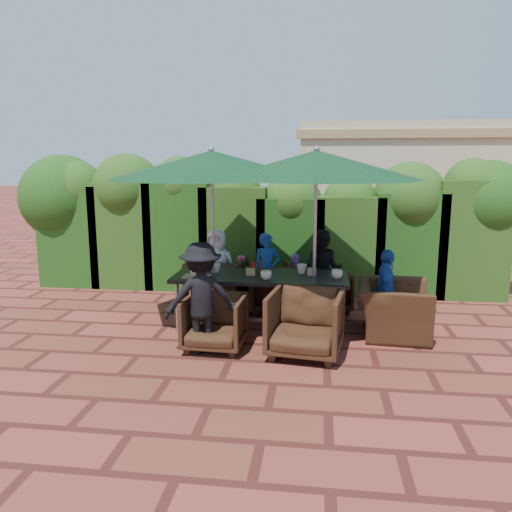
# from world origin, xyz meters

# --- Properties ---
(ground) EXTENTS (80.00, 80.00, 0.00)m
(ground) POSITION_xyz_m (0.00, 0.00, 0.00)
(ground) COLOR maroon
(ground) RESTS_ON ground
(dining_table) EXTENTS (2.35, 0.90, 0.75)m
(dining_table) POSITION_xyz_m (0.21, 0.08, 0.68)
(dining_table) COLOR black
(dining_table) RESTS_ON ground
(umbrella_left) EXTENTS (2.87, 2.87, 2.46)m
(umbrella_left) POSITION_xyz_m (-0.45, 0.12, 2.21)
(umbrella_left) COLOR gray
(umbrella_left) RESTS_ON ground
(umbrella_right) EXTENTS (2.76, 2.76, 2.46)m
(umbrella_right) POSITION_xyz_m (0.93, 0.12, 2.21)
(umbrella_right) COLOR gray
(umbrella_right) RESTS_ON ground
(chair_far_left) EXTENTS (0.90, 0.85, 0.86)m
(chair_far_left) POSITION_xyz_m (-0.59, 1.01, 0.43)
(chair_far_left) COLOR black
(chair_far_left) RESTS_ON ground
(chair_far_mid) EXTENTS (0.98, 0.95, 0.80)m
(chair_far_mid) POSITION_xyz_m (0.25, 0.96, 0.40)
(chair_far_mid) COLOR black
(chair_far_mid) RESTS_ON ground
(chair_far_right) EXTENTS (0.87, 0.85, 0.72)m
(chair_far_right) POSITION_xyz_m (1.08, 0.98, 0.36)
(chair_far_right) COLOR black
(chair_far_right) RESTS_ON ground
(chair_near_left) EXTENTS (0.74, 0.70, 0.74)m
(chair_near_left) POSITION_xyz_m (-0.25, -0.76, 0.37)
(chair_near_left) COLOR black
(chair_near_left) RESTS_ON ground
(chair_near_right) EXTENTS (0.94, 0.89, 0.86)m
(chair_near_right) POSITION_xyz_m (0.85, -0.82, 0.43)
(chair_near_right) COLOR black
(chair_near_right) RESTS_ON ground
(chair_end_right) EXTENTS (0.77, 1.11, 0.92)m
(chair_end_right) POSITION_xyz_m (1.98, 0.05, 0.46)
(chair_end_right) COLOR black
(chair_end_right) RESTS_ON ground
(adult_far_left) EXTENTS (0.62, 0.38, 1.23)m
(adult_far_left) POSITION_xyz_m (-0.61, 1.12, 0.61)
(adult_far_left) COLOR white
(adult_far_left) RESTS_ON ground
(adult_far_mid) EXTENTS (0.52, 0.47, 1.17)m
(adult_far_mid) POSITION_xyz_m (0.19, 1.12, 0.59)
(adult_far_mid) COLOR #1C4A9C
(adult_far_mid) RESTS_ON ground
(adult_far_right) EXTENTS (0.67, 0.51, 1.25)m
(adult_far_right) POSITION_xyz_m (1.06, 1.08, 0.62)
(adult_far_right) COLOR black
(adult_far_right) RESTS_ON ground
(adult_near_left) EXTENTS (0.94, 0.67, 1.34)m
(adult_near_left) POSITION_xyz_m (-0.39, -0.87, 0.67)
(adult_near_left) COLOR black
(adult_near_left) RESTS_ON ground
(adult_end_right) EXTENTS (0.38, 0.68, 1.12)m
(adult_end_right) POSITION_xyz_m (1.89, 0.16, 0.56)
(adult_end_right) COLOR #1C4A9C
(adult_end_right) RESTS_ON ground
(child_left) EXTENTS (0.31, 0.26, 0.81)m
(child_left) POSITION_xyz_m (-0.23, 1.18, 0.40)
(child_left) COLOR #EC5394
(child_left) RESTS_ON ground
(child_right) EXTENTS (0.36, 0.32, 0.86)m
(child_right) POSITION_xyz_m (0.64, 1.10, 0.43)
(child_right) COLOR #78479A
(child_right) RESTS_ON ground
(pedestrian_a) EXTENTS (1.56, 1.51, 1.71)m
(pedestrian_a) POSITION_xyz_m (1.72, 4.09, 0.86)
(pedestrian_a) COLOR green
(pedestrian_a) RESTS_ON ground
(pedestrian_b) EXTENTS (0.88, 0.62, 1.67)m
(pedestrian_b) POSITION_xyz_m (2.65, 4.36, 0.84)
(pedestrian_b) COLOR #EC5394
(pedestrian_b) RESTS_ON ground
(pedestrian_c) EXTENTS (1.10, 0.64, 1.61)m
(pedestrian_c) POSITION_xyz_m (3.58, 4.28, 0.81)
(pedestrian_c) COLOR gray
(pedestrian_c) RESTS_ON ground
(cup_a) EXTENTS (0.15, 0.15, 0.12)m
(cup_a) POSITION_xyz_m (-0.66, -0.05, 0.81)
(cup_a) COLOR beige
(cup_a) RESTS_ON dining_table
(cup_b) EXTENTS (0.13, 0.13, 0.12)m
(cup_b) POSITION_xyz_m (-0.42, 0.18, 0.81)
(cup_b) COLOR beige
(cup_b) RESTS_ON dining_table
(cup_c) EXTENTS (0.15, 0.15, 0.12)m
(cup_c) POSITION_xyz_m (0.31, -0.17, 0.81)
(cup_c) COLOR beige
(cup_c) RESTS_ON dining_table
(cup_d) EXTENTS (0.14, 0.14, 0.13)m
(cup_d) POSITION_xyz_m (0.76, 0.24, 0.82)
(cup_d) COLOR beige
(cup_d) RESTS_ON dining_table
(cup_e) EXTENTS (0.15, 0.15, 0.12)m
(cup_e) POSITION_xyz_m (1.23, 0.01, 0.81)
(cup_e) COLOR beige
(cup_e) RESTS_ON dining_table
(ketchup_bottle) EXTENTS (0.04, 0.04, 0.17)m
(ketchup_bottle) POSITION_xyz_m (0.11, 0.12, 0.83)
(ketchup_bottle) COLOR #B20C0A
(ketchup_bottle) RESTS_ON dining_table
(sauce_bottle) EXTENTS (0.04, 0.04, 0.17)m
(sauce_bottle) POSITION_xyz_m (0.20, 0.20, 0.83)
(sauce_bottle) COLOR #4C230C
(sauce_bottle) RESTS_ON dining_table
(serving_tray) EXTENTS (0.35, 0.25, 0.02)m
(serving_tray) POSITION_xyz_m (-0.62, -0.15, 0.76)
(serving_tray) COLOR #A57A4F
(serving_tray) RESTS_ON dining_table
(number_block_left) EXTENTS (0.12, 0.06, 0.10)m
(number_block_left) POSITION_xyz_m (0.08, 0.04, 0.80)
(number_block_left) COLOR tan
(number_block_left) RESTS_ON dining_table
(number_block_right) EXTENTS (0.12, 0.06, 0.10)m
(number_block_right) POSITION_xyz_m (0.90, 0.15, 0.80)
(number_block_right) COLOR tan
(number_block_right) RESTS_ON dining_table
(hedge_wall) EXTENTS (9.10, 1.60, 2.42)m
(hedge_wall) POSITION_xyz_m (-0.25, 2.32, 1.30)
(hedge_wall) COLOR #17380F
(hedge_wall) RESTS_ON ground
(building) EXTENTS (6.20, 3.08, 3.20)m
(building) POSITION_xyz_m (3.50, 6.99, 1.61)
(building) COLOR beige
(building) RESTS_ON ground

